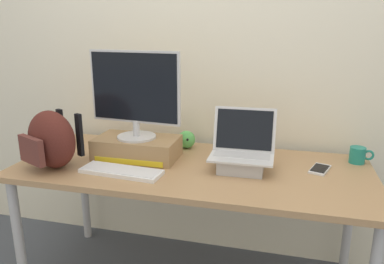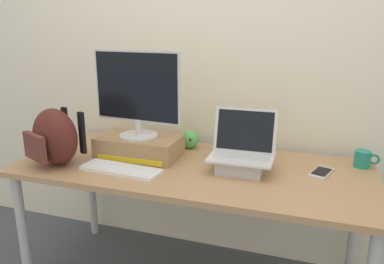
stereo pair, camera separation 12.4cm
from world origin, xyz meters
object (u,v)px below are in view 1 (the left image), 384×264
object	(u,v)px
coffee_mug	(358,155)
cell_phone	(320,169)
external_keyboard	(121,171)
plush_toy	(186,139)
messenger_backpack	(51,140)
desktop_monitor	(135,94)
toner_box_yellow	(137,148)
open_laptop	(242,157)

from	to	relation	value
coffee_mug	cell_phone	world-z (taller)	coffee_mug
external_keyboard	plush_toy	bearing A→B (deg)	71.10
plush_toy	messenger_backpack	bearing A→B (deg)	-140.54
desktop_monitor	toner_box_yellow	bearing A→B (deg)	87.96
open_laptop	coffee_mug	distance (m)	0.63
toner_box_yellow	open_laptop	world-z (taller)	open_laptop
coffee_mug	toner_box_yellow	bearing A→B (deg)	-169.50
plush_toy	open_laptop	bearing A→B (deg)	-35.58
open_laptop	plush_toy	world-z (taller)	open_laptop
coffee_mug	cell_phone	distance (m)	0.26
toner_box_yellow	open_laptop	xyz separation A→B (m)	(0.57, -0.02, 0.01)
desktop_monitor	cell_phone	distance (m)	1.02
open_laptop	messenger_backpack	bearing A→B (deg)	-167.76
cell_phone	messenger_backpack	bearing A→B (deg)	-149.12
open_laptop	external_keyboard	distance (m)	0.60
desktop_monitor	external_keyboard	distance (m)	0.41
toner_box_yellow	desktop_monitor	distance (m)	0.30
toner_box_yellow	plush_toy	bearing A→B (deg)	47.25
external_keyboard	plush_toy	distance (m)	0.51
messenger_backpack	external_keyboard	bearing A→B (deg)	25.81
external_keyboard	coffee_mug	size ratio (longest dim) A/B	3.41
coffee_mug	plush_toy	distance (m)	0.94
toner_box_yellow	messenger_backpack	bearing A→B (deg)	-146.23
plush_toy	desktop_monitor	bearing A→B (deg)	-132.63
open_laptop	plush_toy	xyz separation A→B (m)	(-0.36, 0.26, -0.01)
open_laptop	cell_phone	xyz separation A→B (m)	(0.38, 0.08, -0.06)
open_laptop	external_keyboard	world-z (taller)	open_laptop
external_keyboard	cell_phone	size ratio (longest dim) A/B	2.46
cell_phone	desktop_monitor	bearing A→B (deg)	-158.41
messenger_backpack	plush_toy	world-z (taller)	messenger_backpack
toner_box_yellow	cell_phone	bearing A→B (deg)	3.28
messenger_backpack	coffee_mug	size ratio (longest dim) A/B	2.93
toner_box_yellow	desktop_monitor	xyz separation A→B (m)	(-0.00, -0.00, 0.30)
messenger_backpack	toner_box_yellow	bearing A→B (deg)	58.50
desktop_monitor	coffee_mug	world-z (taller)	desktop_monitor
toner_box_yellow	external_keyboard	bearing A→B (deg)	-87.10
toner_box_yellow	desktop_monitor	size ratio (longest dim) A/B	0.87
open_laptop	coffee_mug	size ratio (longest dim) A/B	2.59
toner_box_yellow	messenger_backpack	xyz separation A→B (m)	(-0.36, -0.24, 0.09)
coffee_mug	cell_phone	xyz separation A→B (m)	(-0.20, -0.16, -0.04)
messenger_backpack	open_laptop	bearing A→B (deg)	37.74
desktop_monitor	plush_toy	size ratio (longest dim) A/B	4.93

